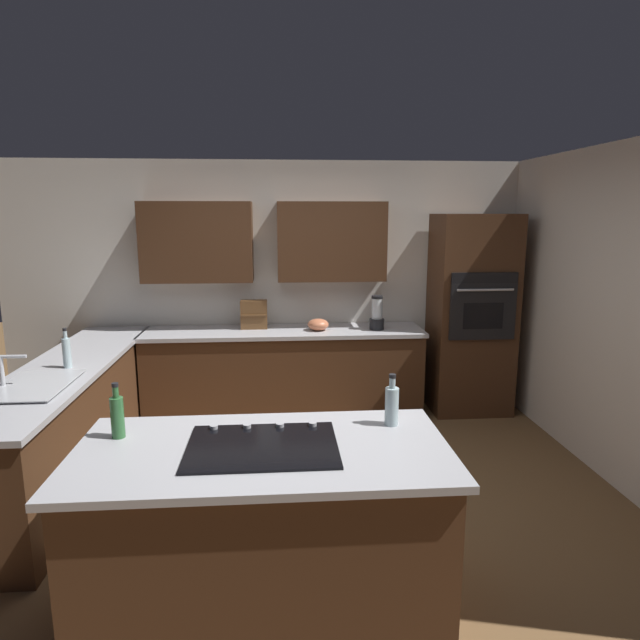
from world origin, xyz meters
The scene contains 18 objects.
ground_plane centered at (0.00, 0.00, 0.00)m, with size 14.00×14.00×0.00m, color brown.
wall_back centered at (0.08, -2.04, 1.43)m, with size 6.00×0.44×2.60m.
wall_left centered at (-2.45, -0.30, 1.30)m, with size 0.10×4.00×2.60m, color white.
lower_cabinets_back centered at (0.10, -1.72, 0.43)m, with size 2.80×0.60×0.86m, color #472B19.
countertop_back centered at (0.10, -1.72, 0.88)m, with size 2.84×0.64×0.04m, color #B2B2B7.
lower_cabinets_side centered at (1.82, -0.55, 0.43)m, with size 0.60×2.90×0.86m, color #472B19.
countertop_side centered at (1.82, -0.55, 0.88)m, with size 0.64×2.94×0.04m, color #B2B2B7.
island_base centered at (0.24, 1.10, 0.43)m, with size 1.83×0.87×0.86m, color #472B19.
island_top centered at (0.24, 1.10, 0.88)m, with size 1.91×0.95×0.04m, color #B2B2B7.
wall_oven centered at (-1.85, -1.72, 1.03)m, with size 0.80×0.66×2.06m.
sink_unit centered at (1.83, 0.01, 0.92)m, with size 0.46×0.70×0.23m.
cooktop centered at (0.24, 1.09, 0.91)m, with size 0.76×0.56×0.03m.
blender centered at (-0.85, -1.68, 1.05)m, with size 0.15×0.15×0.35m.
mixing_bowl centered at (-0.25, -1.68, 0.96)m, with size 0.21×0.21×0.12m, color #CC724C.
spice_rack centered at (0.40, -1.80, 1.05)m, with size 0.27×0.11×0.30m.
dish_soap_bottle centered at (1.77, -0.47, 1.03)m, with size 0.06×0.06×0.31m.
oil_bottle centered at (1.00, 0.91, 1.02)m, with size 0.07×0.07×0.30m.
second_bottle centered at (-0.47, 0.85, 1.02)m, with size 0.08×0.08×0.29m.
Camera 1 is at (0.15, 3.69, 2.07)m, focal length 30.49 mm.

